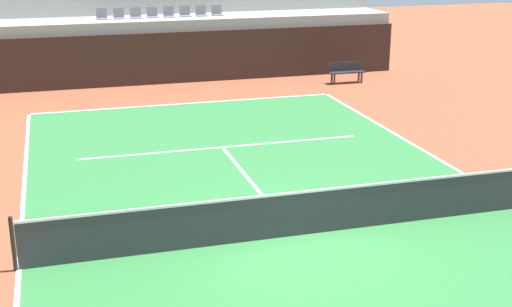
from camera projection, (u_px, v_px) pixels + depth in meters
name	position (u px, v px, depth m)	size (l,w,h in m)	color
ground_plane	(295.00, 236.00, 14.54)	(80.00, 80.00, 0.00)	brown
court_surface	(295.00, 236.00, 14.54)	(11.00, 24.00, 0.01)	#2D7238
baseline_far	(186.00, 104.00, 25.46)	(11.00, 0.10, 0.00)	white
sideline_left	(19.00, 270.00, 13.08)	(0.10, 24.00, 0.00)	white
service_line_far	(222.00, 147.00, 20.39)	(8.26, 0.10, 0.00)	white
centre_service_line	(253.00, 184.00, 17.46)	(0.10, 6.40, 0.00)	white
back_wall	(168.00, 58.00, 28.57)	(19.76, 0.30, 2.08)	black
stands_tier_lower	(162.00, 47.00, 29.74)	(19.76, 2.40, 2.51)	#9E9E99
stands_tier_upper	(154.00, 30.00, 31.81)	(19.76, 2.40, 3.31)	#9E9E99
seating_row_lower	(161.00, 14.00, 29.41)	(5.27, 0.44, 0.44)	slate
tennis_net	(296.00, 213.00, 14.38)	(11.08, 0.08, 1.07)	black
player_bench	(346.00, 71.00, 28.80)	(1.50, 0.40, 0.85)	#232328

